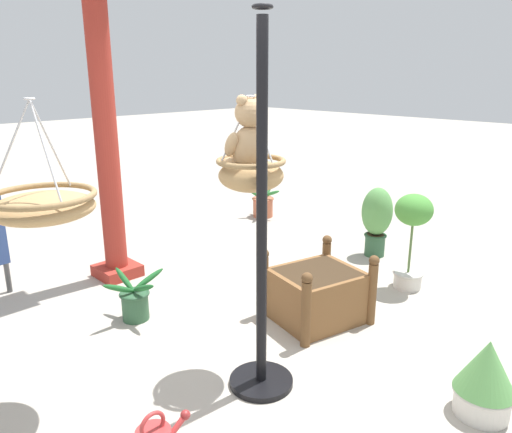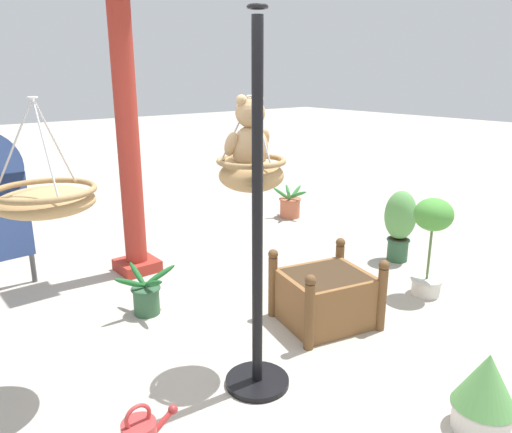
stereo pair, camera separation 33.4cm
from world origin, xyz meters
name	(u,v)px [view 2 (the right image)]	position (x,y,z in m)	size (l,w,h in m)	color
ground_plane	(259,363)	(0.00, 0.00, 0.00)	(40.00, 40.00, 0.00)	#A8A093
display_pole_central	(257,283)	(-0.17, -0.19, 0.76)	(0.44, 0.44, 2.44)	black
hanging_basket_with_teddy	(251,173)	(-0.02, 0.06, 1.43)	(0.47, 0.47, 0.63)	#A37F51
teddy_bear	(249,139)	(-0.02, 0.09, 1.65)	(0.35, 0.31, 0.51)	tan
hanging_basket_left_high	(45,200)	(-1.21, 0.58, 1.33)	(0.62, 0.62, 0.70)	#A37F51
greenhouse_pillar_left	(128,136)	(0.09, 2.21, 1.45)	(0.43, 0.43, 3.01)	#9E2D23
wooden_planter_box	(325,296)	(0.84, 0.13, 0.25)	(0.91, 0.84, 0.62)	brown
potted_plant_fern_front	(431,235)	(2.01, -0.10, 0.61)	(0.36, 0.36, 0.96)	beige
potted_plant_tall_leafy	(146,295)	(-0.28, 1.24, 0.18)	(0.59, 0.58, 0.43)	#2D5638
potted_plant_conical_shrub	(400,222)	(2.56, 0.63, 0.46)	(0.35, 0.35, 0.82)	#2D5638
potted_plant_trailing_ivy	(290,205)	(2.79, 2.70, 0.19)	(0.48, 0.53, 0.47)	#BC6042
potted_plant_broad_leaf	(485,393)	(0.60, -1.38, 0.26)	(0.37, 0.37, 0.52)	beige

